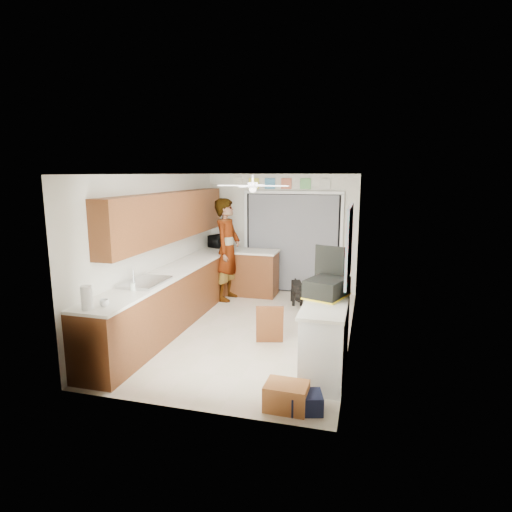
# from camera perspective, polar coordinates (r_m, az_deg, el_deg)

# --- Properties ---
(floor) EXTENTS (5.00, 5.00, 0.00)m
(floor) POSITION_cam_1_polar(r_m,az_deg,el_deg) (7.10, -0.84, -9.75)
(floor) COLOR beige
(floor) RESTS_ON ground
(ceiling) EXTENTS (5.00, 5.00, 0.00)m
(ceiling) POSITION_cam_1_polar(r_m,az_deg,el_deg) (6.64, -0.91, 10.86)
(ceiling) COLOR white
(ceiling) RESTS_ON ground
(wall_back) EXTENTS (3.20, 0.00, 3.20)m
(wall_back) POSITION_cam_1_polar(r_m,az_deg,el_deg) (9.16, 3.39, 3.04)
(wall_back) COLOR silver
(wall_back) RESTS_ON ground
(wall_front) EXTENTS (3.20, 0.00, 3.20)m
(wall_front) POSITION_cam_1_polar(r_m,az_deg,el_deg) (4.48, -9.67, -5.61)
(wall_front) COLOR silver
(wall_front) RESTS_ON ground
(wall_left) EXTENTS (0.00, 5.00, 5.00)m
(wall_left) POSITION_cam_1_polar(r_m,az_deg,el_deg) (7.36, -12.96, 0.80)
(wall_left) COLOR silver
(wall_left) RESTS_ON ground
(wall_right) EXTENTS (0.00, 5.00, 5.00)m
(wall_right) POSITION_cam_1_polar(r_m,az_deg,el_deg) (6.52, 12.79, -0.48)
(wall_right) COLOR silver
(wall_right) RESTS_ON ground
(left_base_cabinets) EXTENTS (0.60, 4.80, 0.90)m
(left_base_cabinets) POSITION_cam_1_polar(r_m,az_deg,el_deg) (7.40, -10.63, -5.40)
(left_base_cabinets) COLOR brown
(left_base_cabinets) RESTS_ON floor
(left_countertop) EXTENTS (0.62, 4.80, 0.04)m
(left_countertop) POSITION_cam_1_polar(r_m,az_deg,el_deg) (7.28, -10.69, -1.86)
(left_countertop) COLOR white
(left_countertop) RESTS_ON left_base_cabinets
(upper_cabinets) EXTENTS (0.32, 4.00, 0.80)m
(upper_cabinets) POSITION_cam_1_polar(r_m,az_deg,el_deg) (7.39, -11.31, 5.22)
(upper_cabinets) COLOR brown
(upper_cabinets) RESTS_ON wall_left
(sink_basin) EXTENTS (0.50, 0.76, 0.06)m
(sink_basin) POSITION_cam_1_polar(r_m,az_deg,el_deg) (6.41, -14.54, -3.45)
(sink_basin) COLOR silver
(sink_basin) RESTS_ON left_countertop
(faucet) EXTENTS (0.03, 0.03, 0.22)m
(faucet) POSITION_cam_1_polar(r_m,az_deg,el_deg) (6.49, -16.05, -2.51)
(faucet) COLOR silver
(faucet) RESTS_ON left_countertop
(peninsula_base) EXTENTS (1.00, 0.60, 0.90)m
(peninsula_base) POSITION_cam_1_polar(r_m,az_deg,el_deg) (8.95, -0.45, -2.35)
(peninsula_base) COLOR brown
(peninsula_base) RESTS_ON floor
(peninsula_top) EXTENTS (1.04, 0.64, 0.04)m
(peninsula_top) POSITION_cam_1_polar(r_m,az_deg,el_deg) (8.85, -0.45, 0.61)
(peninsula_top) COLOR white
(peninsula_top) RESTS_ON peninsula_base
(back_opening_recess) EXTENTS (2.00, 0.06, 2.10)m
(back_opening_recess) POSITION_cam_1_polar(r_m,az_deg,el_deg) (9.12, 4.88, 1.71)
(back_opening_recess) COLOR black
(back_opening_recess) RESTS_ON wall_back
(curtain_panel) EXTENTS (1.90, 0.03, 2.05)m
(curtain_panel) POSITION_cam_1_polar(r_m,az_deg,el_deg) (9.08, 4.84, 1.67)
(curtain_panel) COLOR gray
(curtain_panel) RESTS_ON wall_back
(door_trim_left) EXTENTS (0.06, 0.04, 2.10)m
(door_trim_left) POSITION_cam_1_polar(r_m,az_deg,el_deg) (9.32, -1.34, 1.95)
(door_trim_left) COLOR white
(door_trim_left) RESTS_ON wall_back
(door_trim_right) EXTENTS (0.06, 0.04, 2.10)m
(door_trim_right) POSITION_cam_1_polar(r_m,az_deg,el_deg) (8.97, 11.28, 1.38)
(door_trim_right) COLOR white
(door_trim_right) RESTS_ON wall_back
(door_trim_head) EXTENTS (2.10, 0.04, 0.06)m
(door_trim_head) POSITION_cam_1_polar(r_m,az_deg,el_deg) (8.98, 4.96, 8.43)
(door_trim_head) COLOR white
(door_trim_head) RESTS_ON wall_back
(header_frame_0) EXTENTS (0.22, 0.02, 0.22)m
(header_frame_0) POSITION_cam_1_polar(r_m,az_deg,el_deg) (9.19, -0.29, 9.65)
(header_frame_0) COLOR #FAEC53
(header_frame_0) RESTS_ON wall_back
(header_frame_1) EXTENTS (0.22, 0.02, 0.22)m
(header_frame_1) POSITION_cam_1_polar(r_m,az_deg,el_deg) (9.10, 1.87, 9.64)
(header_frame_1) COLOR #4487B7
(header_frame_1) RESTS_ON wall_back
(header_frame_2) EXTENTS (0.22, 0.02, 0.22)m
(header_frame_2) POSITION_cam_1_polar(r_m,az_deg,el_deg) (9.03, 4.06, 9.60)
(header_frame_2) COLOR #C56449
(header_frame_2) RESTS_ON wall_back
(header_frame_3) EXTENTS (0.22, 0.02, 0.22)m
(header_frame_3) POSITION_cam_1_polar(r_m,az_deg,el_deg) (8.96, 6.61, 9.55)
(header_frame_3) COLOR #65AE63
(header_frame_3) RESTS_ON wall_back
(header_frame_4) EXTENTS (0.22, 0.02, 0.22)m
(header_frame_4) POSITION_cam_1_polar(r_m,az_deg,el_deg) (8.91, 9.19, 9.47)
(header_frame_4) COLOR beige
(header_frame_4) RESTS_ON wall_back
(route66_sign) EXTENTS (0.22, 0.02, 0.26)m
(route66_sign) POSITION_cam_1_polar(r_m,az_deg,el_deg) (9.28, -2.40, 9.66)
(route66_sign) COLOR silver
(route66_sign) RESTS_ON wall_back
(right_counter_base) EXTENTS (0.50, 1.40, 0.90)m
(right_counter_base) POSITION_cam_1_polar(r_m,az_deg,el_deg) (5.61, 9.31, -10.78)
(right_counter_base) COLOR white
(right_counter_base) RESTS_ON floor
(right_counter_top) EXTENTS (0.54, 1.44, 0.04)m
(right_counter_top) POSITION_cam_1_polar(r_m,az_deg,el_deg) (5.45, 9.36, -6.18)
(right_counter_top) COLOR white
(right_counter_top) RESTS_ON right_counter_base
(abstract_painting) EXTENTS (0.03, 1.15, 0.95)m
(abstract_painting) POSITION_cam_1_polar(r_m,az_deg,el_deg) (5.47, 12.32, 1.62)
(abstract_painting) COLOR #E35369
(abstract_painting) RESTS_ON wall_right
(ceiling_fan) EXTENTS (1.14, 1.14, 0.24)m
(ceiling_fan) POSITION_cam_1_polar(r_m,az_deg,el_deg) (6.84, -0.44, 9.35)
(ceiling_fan) COLOR white
(ceiling_fan) RESTS_ON ceiling
(microwave) EXTENTS (0.47, 0.55, 0.26)m
(microwave) POSITION_cam_1_polar(r_m,az_deg,el_deg) (9.30, -4.80, 2.01)
(microwave) COLOR black
(microwave) RESTS_ON left_countertop
(cup) EXTENTS (0.12, 0.12, 0.09)m
(cup) POSITION_cam_1_polar(r_m,az_deg,el_deg) (5.47, -19.57, -5.92)
(cup) COLOR white
(cup) RESTS_ON left_countertop
(jar_b) EXTENTS (0.09, 0.09, 0.10)m
(jar_b) POSITION_cam_1_polar(r_m,az_deg,el_deg) (6.08, -16.11, -3.97)
(jar_b) COLOR silver
(jar_b) RESTS_ON left_countertop
(paper_towel_roll) EXTENTS (0.15, 0.15, 0.28)m
(paper_towel_roll) POSITION_cam_1_polar(r_m,az_deg,el_deg) (5.40, -21.65, -5.20)
(paper_towel_roll) COLOR white
(paper_towel_roll) RESTS_ON left_countertop
(suitcase) EXTENTS (0.59, 0.68, 0.24)m
(suitcase) POSITION_cam_1_polar(r_m,az_deg,el_deg) (5.61, 9.41, -4.19)
(suitcase) COLOR black
(suitcase) RESTS_ON right_counter_top
(suitcase_rim) EXTENTS (0.61, 0.69, 0.02)m
(suitcase_rim) POSITION_cam_1_polar(r_m,az_deg,el_deg) (5.64, 9.38, -5.27)
(suitcase_rim) COLOR yellow
(suitcase_rim) RESTS_ON suitcase
(suitcase_lid) EXTENTS (0.41, 0.17, 0.50)m
(suitcase_lid) POSITION_cam_1_polar(r_m,az_deg,el_deg) (5.83, 9.77, -1.09)
(suitcase_lid) COLOR black
(suitcase_lid) RESTS_ON suitcase
(cardboard_box) EXTENTS (0.47, 0.36, 0.29)m
(cardboard_box) POSITION_cam_1_polar(r_m,az_deg,el_deg) (4.88, 4.08, -18.14)
(cardboard_box) COLOR #C36E3D
(cardboard_box) RESTS_ON floor
(navy_crate) EXTENTS (0.40, 0.36, 0.21)m
(navy_crate) POSITION_cam_1_polar(r_m,az_deg,el_deg) (4.87, 6.69, -18.79)
(navy_crate) COLOR #151A36
(navy_crate) RESTS_ON floor
(cabinet_door_panel) EXTENTS (0.43, 0.25, 0.60)m
(cabinet_door_panel) POSITION_cam_1_polar(r_m,az_deg,el_deg) (6.43, 1.84, -9.11)
(cabinet_door_panel) COLOR brown
(cabinet_door_panel) RESTS_ON floor
(man) EXTENTS (0.53, 0.77, 2.04)m
(man) POSITION_cam_1_polar(r_m,az_deg,el_deg) (8.52, -3.85, 0.85)
(man) COLOR white
(man) RESTS_ON floor
(dog) EXTENTS (0.42, 0.66, 0.48)m
(dog) POSITION_cam_1_polar(r_m,az_deg,el_deg) (8.42, 5.45, -4.74)
(dog) COLOR black
(dog) RESTS_ON floor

